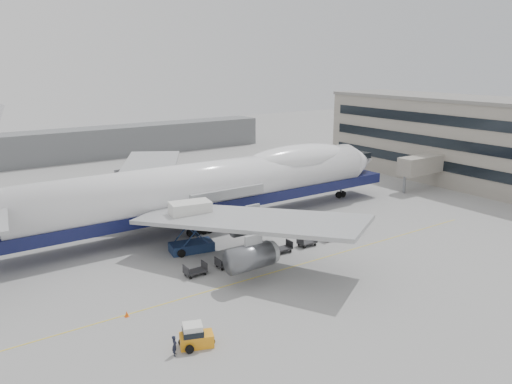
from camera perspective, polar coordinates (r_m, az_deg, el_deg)
ground at (r=59.97m, az=0.29°, el=-6.76°), size 260.00×260.00×0.00m
apron_line at (r=55.52m, az=3.87°, el=-8.61°), size 60.00×0.15×0.01m
terminal at (r=96.57m, az=26.55°, el=4.75°), size 24.20×70.40×15.60m
hangar at (r=119.27m, az=-23.63°, el=4.60°), size 110.00×8.00×7.00m
airliner at (r=68.30m, az=-5.02°, el=0.83°), size 67.00×55.30×19.98m
catering_truck at (r=59.27m, az=-7.48°, el=-3.61°), size 5.43×4.15×6.12m
baggage_tug at (r=41.41m, az=-6.98°, el=-16.06°), size 2.97×2.24×1.93m
ground_worker at (r=40.54m, az=-9.29°, el=-16.93°), size 0.65×0.72×1.66m
traffic_cone at (r=46.94m, az=-14.56°, el=-13.34°), size 0.38×0.38×0.55m
dolly_0 at (r=53.68m, az=-6.96°, el=-8.92°), size 2.30×1.35×1.30m
dolly_1 at (r=55.40m, az=-3.40°, el=-8.06°), size 2.30×1.35×1.30m
dolly_2 at (r=57.33m, az=-0.08°, el=-7.23°), size 2.30×1.35×1.30m
dolly_3 at (r=59.44m, az=3.00°, el=-6.43°), size 2.30×1.35×1.30m
dolly_4 at (r=61.72m, az=5.85°, el=-5.67°), size 2.30×1.35×1.30m
dolly_5 at (r=64.15m, az=8.49°, el=-4.96°), size 2.30×1.35×1.30m
dolly_6 at (r=66.72m, az=10.92°, el=-4.29°), size 2.30×1.35×1.30m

